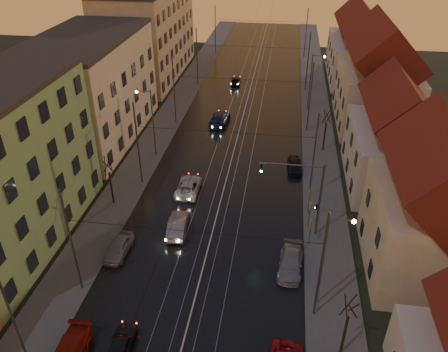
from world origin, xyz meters
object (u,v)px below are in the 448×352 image
at_px(driving_car_0, 120,346).
at_px(driving_car_1, 178,225).
at_px(street_lamp_3, 313,77).
at_px(parked_left_3, 119,247).
at_px(street_lamp_1, 329,254).
at_px(street_lamp_2, 150,117).
at_px(driving_car_4, 236,81).
at_px(street_lamp_0, 7,317).
at_px(driving_car_3, 220,118).
at_px(traffic_light_mast, 309,190).
at_px(parked_right_1, 291,263).
at_px(parked_right_2, 295,166).
at_px(driving_car_2, 189,186).

distance_m(driving_car_0, driving_car_1, 12.64).
relative_size(street_lamp_3, parked_left_3, 2.09).
height_order(street_lamp_1, street_lamp_2, same).
relative_size(street_lamp_3, driving_car_4, 2.23).
bearing_deg(street_lamp_0, driving_car_4, 82.98).
xyz_separation_m(street_lamp_1, parked_left_3, (-16.30, 3.21, -4.23)).
distance_m(driving_car_3, parked_left_3, 26.88).
bearing_deg(driving_car_3, traffic_light_mast, 119.45).
distance_m(street_lamp_1, parked_right_1, 5.87).
bearing_deg(parked_right_2, street_lamp_0, -124.97).
relative_size(street_lamp_3, driving_car_3, 1.51).
height_order(street_lamp_3, parked_left_3, street_lamp_3).
bearing_deg(driving_car_3, driving_car_2, 90.91).
xyz_separation_m(driving_car_2, driving_car_4, (0.88, 32.08, -0.04)).
bearing_deg(driving_car_2, traffic_light_mast, 155.56).
bearing_deg(parked_left_3, parked_right_2, 49.96).
relative_size(street_lamp_0, parked_left_3, 2.09).
bearing_deg(street_lamp_3, parked_left_3, -116.44).
bearing_deg(parked_right_1, driving_car_0, -134.92).
bearing_deg(parked_left_3, street_lamp_2, 98.84).
bearing_deg(street_lamp_1, parked_right_1, 123.21).
relative_size(street_lamp_2, driving_car_2, 1.70).
bearing_deg(driving_car_2, parked_right_1, 136.37).
xyz_separation_m(street_lamp_0, street_lamp_3, (18.21, 44.00, 0.00)).
bearing_deg(parked_right_1, driving_car_4, 106.78).
distance_m(street_lamp_3, parked_left_3, 36.86).
bearing_deg(street_lamp_3, driving_car_0, -107.12).
bearing_deg(street_lamp_3, driving_car_3, -152.31).
xyz_separation_m(street_lamp_0, parked_right_1, (15.98, 11.40, -4.24)).
xyz_separation_m(driving_car_0, parked_left_3, (-3.41, 9.09, 0.03)).
xyz_separation_m(street_lamp_0, driving_car_3, (6.27, 37.74, -4.12)).
distance_m(driving_car_4, parked_right_1, 42.83).
distance_m(street_lamp_3, parked_right_1, 32.95).
xyz_separation_m(driving_car_2, parked_left_3, (-3.76, -9.89, -0.00)).
relative_size(street_lamp_1, driving_car_3, 1.51).
height_order(street_lamp_3, traffic_light_mast, street_lamp_3).
relative_size(street_lamp_2, driving_car_3, 1.51).
height_order(traffic_light_mast, driving_car_4, traffic_light_mast).
bearing_deg(driving_car_3, driving_car_4, -88.07).
bearing_deg(driving_car_2, street_lamp_1, 133.36).
bearing_deg(parked_left_3, driving_car_0, -67.11).
xyz_separation_m(driving_car_3, parked_left_3, (-4.36, -26.52, -0.12)).
xyz_separation_m(street_lamp_3, traffic_light_mast, (-1.11, -28.00, -0.29)).
bearing_deg(driving_car_4, driving_car_3, 85.96).
distance_m(street_lamp_2, traffic_light_mast, 20.89).
height_order(traffic_light_mast, driving_car_0, traffic_light_mast).
relative_size(street_lamp_2, parked_right_2, 2.17).
bearing_deg(driving_car_4, driving_car_2, 85.43).
xyz_separation_m(driving_car_3, parked_right_2, (9.93, -10.86, -0.14)).
distance_m(street_lamp_1, driving_car_0, 14.80).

